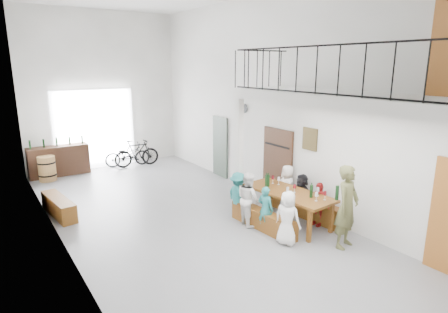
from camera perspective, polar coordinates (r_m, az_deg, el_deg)
floor at (r=9.32m, az=-5.96°, el=-9.33°), size 12.00×12.00×0.00m
room_walls at (r=8.58m, az=-6.56°, el=13.07°), size 12.00×12.00×12.00m
gateway_portal at (r=14.18m, az=-19.08°, el=3.92°), size 2.80×0.08×2.80m
right_wall_decor at (r=9.01m, az=14.97°, el=1.10°), size 0.07×8.28×5.07m
balcony at (r=7.49m, az=19.19°, el=7.77°), size 1.52×5.62×4.00m
tasting_table at (r=8.87m, az=9.76°, el=-5.79°), size 1.07×2.27×0.79m
bench_inner at (r=8.68m, az=5.95°, el=-9.60°), size 0.41×1.88×0.43m
bench_wall at (r=9.46m, az=12.32°, el=-7.65°), size 0.44×2.13×0.49m
tableware at (r=8.80m, az=10.13°, el=-4.47°), size 0.61×1.59×0.35m
side_bench at (r=10.22m, az=-23.87°, el=-6.98°), size 0.54×1.66×0.46m
oak_barrel at (r=13.31m, az=-25.37°, el=-1.67°), size 0.55×0.55×0.81m
serving_counter at (r=13.79m, az=-23.86°, el=-0.58°), size 1.92×0.56×1.01m
counter_bottles at (r=13.67m, az=-24.13°, el=2.05°), size 1.67×0.14×0.28m
guest_left_a at (r=7.93m, az=9.64°, el=-9.22°), size 0.54×0.66×1.15m
guest_left_b at (r=8.43m, az=6.32°, el=-8.00°), size 0.35×0.44×1.06m
guest_left_c at (r=8.75m, az=3.78°, el=-6.42°), size 0.58×0.69×1.26m
guest_left_d at (r=9.09m, az=2.18°, el=-5.96°), size 0.49×0.78×1.16m
guest_right_a at (r=9.00m, az=14.20°, el=-7.01°), size 0.26×0.61×1.04m
guest_right_b at (r=9.49m, az=11.69°, el=-5.70°), size 0.49×1.02×1.06m
guest_right_c at (r=9.72m, az=9.59°, el=-4.72°), size 0.57×0.68×1.19m
host_standing at (r=8.00m, az=18.23°, el=-7.31°), size 0.71×0.55×1.73m
potted_plant at (r=11.24m, az=2.78°, el=-4.16°), size 0.40×0.37×0.37m
bicycle_near at (r=14.23m, az=-14.51°, el=0.25°), size 1.69×0.84×0.85m
bicycle_far at (r=14.09m, az=-13.16°, el=0.49°), size 1.68×0.62×0.99m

